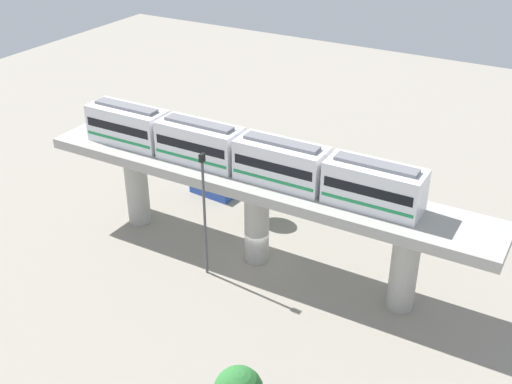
% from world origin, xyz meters
% --- Properties ---
extents(ground_plane, '(120.00, 120.00, 0.00)m').
position_xyz_m(ground_plane, '(0.00, 0.00, 0.00)').
color(ground_plane, gray).
extents(viaduct, '(5.20, 35.80, 7.41)m').
position_xyz_m(viaduct, '(0.00, 0.00, 5.81)').
color(viaduct, '#A8A59E').
rests_on(viaduct, ground).
extents(train, '(2.64, 27.45, 3.24)m').
position_xyz_m(train, '(0.00, 1.50, 8.94)').
color(train, white).
rests_on(train, viaduct).
extents(parked_car_blue, '(2.16, 4.34, 1.76)m').
position_xyz_m(parked_car_blue, '(7.14, 8.81, 0.74)').
color(parked_car_blue, '#284CB7').
rests_on(parked_car_blue, ground).
extents(parked_car_yellow, '(2.35, 4.41, 1.76)m').
position_xyz_m(parked_car_yellow, '(12.58, 1.70, 0.74)').
color(parked_car_yellow, yellow).
rests_on(parked_car_yellow, ground).
extents(tree_mid_lot, '(2.46, 2.46, 4.27)m').
position_xyz_m(tree_mid_lot, '(5.59, 3.26, 3.00)').
color(tree_mid_lot, brown).
rests_on(tree_mid_lot, ground).
extents(tree_far_corner, '(2.96, 2.96, 4.83)m').
position_xyz_m(tree_far_corner, '(9.99, -2.41, 3.32)').
color(tree_far_corner, brown).
rests_on(tree_far_corner, ground).
extents(signal_post, '(0.44, 0.28, 10.01)m').
position_xyz_m(signal_post, '(-3.40, 2.43, 5.53)').
color(signal_post, '#4C4C51').
rests_on(signal_post, ground).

